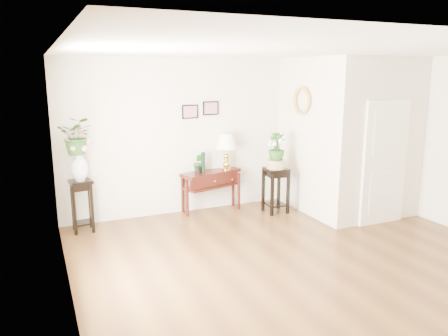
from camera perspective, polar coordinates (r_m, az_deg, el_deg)
floor at (r=6.24m, az=10.21°, el=-11.78°), size 6.00×5.50×0.02m
ceiling at (r=5.72m, az=11.30°, el=14.80°), size 6.00×5.50×0.02m
wall_back at (r=8.20m, az=-0.15°, el=4.40°), size 6.00×0.02×2.80m
wall_left at (r=4.84m, az=-20.13°, el=-1.95°), size 0.02×5.50×2.80m
partition at (r=8.47m, az=15.75°, el=4.19°), size 1.80×1.95×2.80m
door at (r=7.79m, az=20.24°, el=0.60°), size 0.90×0.05×2.10m
art_print_left at (r=7.90m, az=-4.46°, el=7.35°), size 0.30×0.02×0.25m
art_print_right at (r=8.03m, az=-1.75°, el=7.82°), size 0.30×0.02×0.25m
wall_ornament at (r=7.95m, az=10.13°, el=8.67°), size 0.07×0.51×0.51m
console_table at (r=8.12m, az=-1.71°, el=-3.02°), size 1.20×0.69×0.76m
table_lamp at (r=8.08m, az=0.33°, el=2.22°), size 0.50×0.50×0.69m
green_vase at (r=7.94m, az=-2.75°, el=0.70°), size 0.09×0.09×0.36m
potted_plant at (r=7.91m, az=-3.40°, el=0.58°), size 0.22×0.19×0.32m
plant_stand_a at (r=7.43m, az=-18.03°, el=-4.73°), size 0.38×0.38×0.85m
porcelain_vase at (r=7.28m, az=-18.37°, el=0.18°), size 0.32×0.32×0.47m
lily_arrangement at (r=7.20m, az=-18.62°, el=3.87°), size 0.66×0.62×0.60m
plant_stand_b at (r=8.09m, az=6.75°, el=-2.91°), size 0.43×0.43×0.83m
ceramic_bowl at (r=7.97m, az=6.84°, el=0.54°), size 0.41×0.41×0.15m
narcissus at (r=7.92m, az=6.90°, el=2.69°), size 0.36×0.36×0.53m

